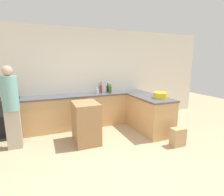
% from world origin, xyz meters
% --- Properties ---
extents(ground_plane, '(14.00, 14.00, 0.00)m').
position_xyz_m(ground_plane, '(0.00, 0.00, 0.00)').
color(ground_plane, tan).
extents(wall_back, '(8.00, 0.06, 2.70)m').
position_xyz_m(wall_back, '(0.00, 2.46, 1.35)').
color(wall_back, silver).
rests_on(wall_back, ground_plane).
extents(counter_back, '(3.41, 0.62, 0.91)m').
position_xyz_m(counter_back, '(0.00, 2.14, 0.46)').
color(counter_back, tan).
rests_on(counter_back, ground_plane).
extents(counter_peninsula, '(0.69, 1.37, 0.91)m').
position_xyz_m(counter_peninsula, '(1.36, 1.17, 0.46)').
color(counter_peninsula, tan).
rests_on(counter_peninsula, ground_plane).
extents(range_oven, '(0.65, 0.60, 0.92)m').
position_xyz_m(range_oven, '(-2.04, 2.14, 0.46)').
color(range_oven, black).
rests_on(range_oven, ground_plane).
extents(island_table, '(0.53, 0.71, 0.92)m').
position_xyz_m(island_table, '(-0.34, 1.12, 0.46)').
color(island_table, '#997047').
rests_on(island_table, ground_plane).
extents(mixing_bowl, '(0.33, 0.33, 0.14)m').
position_xyz_m(mixing_bowl, '(1.49, 0.93, 0.98)').
color(mixing_bowl, yellow).
rests_on(mixing_bowl, counter_peninsula).
extents(olive_oil_bottle, '(0.08, 0.08, 0.26)m').
position_xyz_m(olive_oil_bottle, '(0.60, 2.03, 1.01)').
color(olive_oil_bottle, '#475B1E').
rests_on(olive_oil_bottle, counter_back).
extents(vinegar_bottle_clear, '(0.09, 0.09, 0.19)m').
position_xyz_m(vinegar_bottle_clear, '(0.23, 2.08, 0.98)').
color(vinegar_bottle_clear, silver).
rests_on(vinegar_bottle_clear, counter_back).
extents(hot_sauce_bottle, '(0.06, 0.06, 0.32)m').
position_xyz_m(hot_sauce_bottle, '(0.35, 2.10, 1.04)').
color(hot_sauce_bottle, red).
rests_on(hot_sauce_bottle, counter_back).
extents(wine_bottle_dark, '(0.08, 0.08, 0.26)m').
position_xyz_m(wine_bottle_dark, '(0.59, 2.20, 1.01)').
color(wine_bottle_dark, black).
rests_on(wine_bottle_dark, counter_back).
extents(dish_soap_bottle, '(0.06, 0.06, 0.27)m').
position_xyz_m(dish_soap_bottle, '(0.35, 2.26, 1.02)').
color(dish_soap_bottle, '#338CBF').
rests_on(dish_soap_bottle, counter_back).
extents(person_by_range, '(0.31, 0.31, 1.71)m').
position_xyz_m(person_by_range, '(-1.79, 1.40, 0.94)').
color(person_by_range, '#ADA38E').
rests_on(person_by_range, ground_plane).
extents(paper_bag, '(0.31, 0.19, 0.40)m').
position_xyz_m(paper_bag, '(1.44, 0.19, 0.20)').
color(paper_bag, tan).
rests_on(paper_bag, ground_plane).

